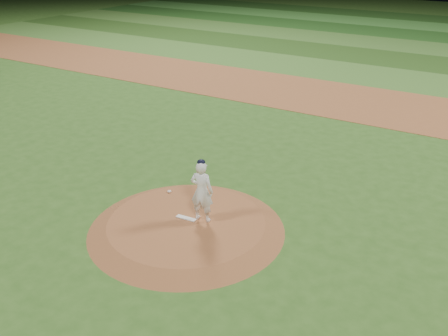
# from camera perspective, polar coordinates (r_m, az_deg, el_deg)

# --- Properties ---
(ground) EXTENTS (120.00, 120.00, 0.00)m
(ground) POSITION_cam_1_polar(r_m,az_deg,el_deg) (14.16, -4.28, -6.97)
(ground) COLOR #315D1E
(ground) RESTS_ON ground
(infield_dirt_band) EXTENTS (70.00, 6.00, 0.02)m
(infield_dirt_band) POSITION_cam_1_polar(r_m,az_deg,el_deg) (25.81, 14.22, 7.45)
(infield_dirt_band) COLOR brown
(infield_dirt_band) RESTS_ON ground
(outfield_stripe_0) EXTENTS (70.00, 5.00, 0.02)m
(outfield_stripe_0) POSITION_cam_1_polar(r_m,az_deg,el_deg) (30.93, 17.51, 9.92)
(outfield_stripe_0) COLOR #3F7028
(outfield_stripe_0) RESTS_ON ground
(outfield_stripe_1) EXTENTS (70.00, 5.00, 0.02)m
(outfield_stripe_1) POSITION_cam_1_polar(r_m,az_deg,el_deg) (35.68, 19.70, 11.53)
(outfield_stripe_1) COLOR #254A17
(outfield_stripe_1) RESTS_ON ground
(outfield_stripe_2) EXTENTS (70.00, 5.00, 0.02)m
(outfield_stripe_2) POSITION_cam_1_polar(r_m,az_deg,el_deg) (40.49, 21.39, 12.75)
(outfield_stripe_2) COLOR #3C6C27
(outfield_stripe_2) RESTS_ON ground
(outfield_stripe_3) EXTENTS (70.00, 5.00, 0.02)m
(outfield_stripe_3) POSITION_cam_1_polar(r_m,az_deg,el_deg) (45.34, 22.74, 13.71)
(outfield_stripe_3) COLOR #1E4C18
(outfield_stripe_3) RESTS_ON ground
(outfield_stripe_4) EXTENTS (70.00, 5.00, 0.02)m
(outfield_stripe_4) POSITION_cam_1_polar(r_m,az_deg,el_deg) (50.22, 23.82, 14.47)
(outfield_stripe_4) COLOR #387D2D
(outfield_stripe_4) RESTS_ON ground
(pitchers_mound) EXTENTS (5.50, 5.50, 0.25)m
(pitchers_mound) POSITION_cam_1_polar(r_m,az_deg,el_deg) (14.09, -4.29, -6.54)
(pitchers_mound) COLOR #94552E
(pitchers_mound) RESTS_ON ground
(pitching_rubber) EXTENTS (0.60, 0.19, 0.03)m
(pitching_rubber) POSITION_cam_1_polar(r_m,az_deg,el_deg) (14.15, -4.35, -5.73)
(pitching_rubber) COLOR silver
(pitching_rubber) RESTS_ON pitchers_mound
(rosin_bag) EXTENTS (0.13, 0.13, 0.07)m
(rosin_bag) POSITION_cam_1_polar(r_m,az_deg,el_deg) (15.58, -6.27, -2.67)
(rosin_bag) COLOR white
(rosin_bag) RESTS_ON pitchers_mound
(pitcher_on_mound) EXTENTS (0.72, 0.54, 1.85)m
(pitcher_on_mound) POSITION_cam_1_polar(r_m,az_deg,el_deg) (13.63, -2.55, -2.64)
(pitcher_on_mound) COLOR white
(pitcher_on_mound) RESTS_ON pitchers_mound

